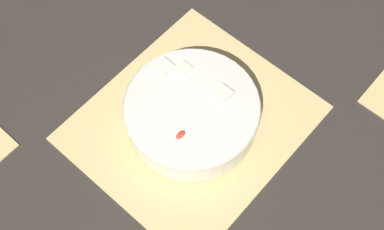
{
  "coord_description": "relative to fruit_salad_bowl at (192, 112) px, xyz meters",
  "views": [
    {
      "loc": [
        -0.36,
        -0.32,
        0.92
      ],
      "look_at": [
        0.0,
        0.0,
        0.03
      ],
      "focal_mm": 50.0,
      "sensor_mm": 36.0,
      "label": 1
    }
  ],
  "objects": [
    {
      "name": "fruit_salad_bowl",
      "position": [
        0.0,
        0.0,
        0.0
      ],
      "size": [
        0.26,
        0.26,
        0.07
      ],
      "color": "silver",
      "rests_on": "bamboo_mat_center"
    },
    {
      "name": "ground_plane",
      "position": [
        -0.0,
        -0.0,
        -0.04
      ],
      "size": [
        6.0,
        6.0,
        0.0
      ],
      "primitive_type": "plane",
      "color": "#2D2823"
    },
    {
      "name": "bamboo_mat_center",
      "position": [
        -0.0,
        -0.0,
        -0.04
      ],
      "size": [
        0.42,
        0.37,
        0.01
      ],
      "color": "#D6B775",
      "rests_on": "ground_plane"
    }
  ]
}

